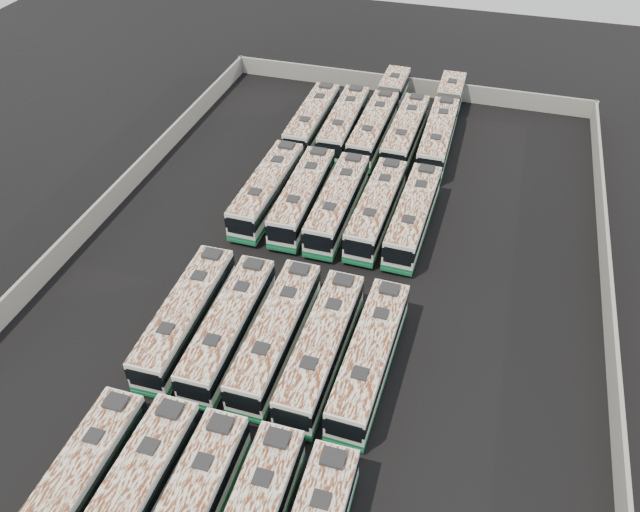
{
  "coord_description": "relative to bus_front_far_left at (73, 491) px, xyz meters",
  "views": [
    {
      "loc": [
        10.71,
        -37.12,
        35.31
      ],
      "look_at": [
        -0.73,
        0.95,
        1.6
      ],
      "focal_mm": 35.0,
      "sensor_mm": 36.0,
      "label": 1
    }
  ],
  "objects": [
    {
      "name": "bus_back_right",
      "position": [
        10.51,
        46.47,
        0.07
      ],
      "size": [
        3.01,
        13.2,
        3.71
      ],
      "rotation": [
        0.0,
        0.0,
        -0.02
      ],
      "color": "beige",
      "rests_on": "ground"
    },
    {
      "name": "bus_back_center",
      "position": [
        7.01,
        49.82,
        0.06
      ],
      "size": [
        2.99,
        20.35,
        3.69
      ],
      "rotation": [
        0.0,
        0.0,
        -0.01
      ],
      "color": "beige",
      "rests_on": "ground"
    },
    {
      "name": "bus_midfront_center",
      "position": [
        7.08,
        14.77,
        0.06
      ],
      "size": [
        2.77,
        13.11,
        3.7
      ],
      "rotation": [
        0.0,
        0.0,
        -0.0
      ],
      "color": "beige",
      "rests_on": "ground"
    },
    {
      "name": "bus_midfront_far_left",
      "position": [
        -0.0,
        14.59,
        0.05
      ],
      "size": [
        3.06,
        13.04,
        3.66
      ],
      "rotation": [
        0.0,
        0.0,
        0.02
      ],
      "color": "beige",
      "rests_on": "ground"
    },
    {
      "name": "bus_midback_center",
      "position": [
        6.99,
        31.78,
        0.06
      ],
      "size": [
        2.79,
        13.11,
        3.7
      ],
      "rotation": [
        0.0,
        0.0,
        -0.0
      ],
      "color": "beige",
      "rests_on": "ground"
    },
    {
      "name": "bus_midback_left",
      "position": [
        3.53,
        31.91,
        0.07
      ],
      "size": [
        3.02,
        13.18,
        3.7
      ],
      "rotation": [
        0.0,
        0.0,
        0.02
      ],
      "color": "beige",
      "rests_on": "ground"
    },
    {
      "name": "bus_front_left",
      "position": [
        3.49,
        0.13,
        0.08
      ],
      "size": [
        2.94,
        13.26,
        3.73
      ],
      "rotation": [
        0.0,
        0.0,
        -0.01
      ],
      "color": "beige",
      "rests_on": "ground"
    },
    {
      "name": "perimeter_wall",
      "position": [
        8.23,
        23.45,
        -0.73
      ],
      "size": [
        45.2,
        73.2,
        2.2
      ],
      "color": "gray",
      "rests_on": "ground"
    },
    {
      "name": "bus_front_far_left",
      "position": [
        0.0,
        0.0,
        0.0
      ],
      "size": [
        2.69,
        12.67,
        3.57
      ],
      "rotation": [
        0.0,
        0.0,
        -0.0
      ],
      "color": "beige",
      "rests_on": "ground"
    },
    {
      "name": "bus_midback_far_right",
      "position": [
        13.99,
        31.93,
        0.05
      ],
      "size": [
        3.07,
        13.06,
        3.66
      ],
      "rotation": [
        0.0,
        0.0,
        -0.02
      ],
      "color": "beige",
      "rests_on": "ground"
    },
    {
      "name": "bus_midfront_left",
      "position": [
        3.52,
        14.51,
        0.02
      ],
      "size": [
        2.87,
        12.83,
        3.61
      ],
      "rotation": [
        0.0,
        0.0,
        0.01
      ],
      "color": "beige",
      "rests_on": "ground"
    },
    {
      "name": "bus_midfront_right",
      "position": [
        10.59,
        14.5,
        0.07
      ],
      "size": [
        2.93,
        13.19,
        3.71
      ],
      "rotation": [
        0.0,
        0.0,
        -0.01
      ],
      "color": "beige",
      "rests_on": "ground"
    },
    {
      "name": "bus_midback_far_left",
      "position": [
        -0.0,
        31.99,
        0.09
      ],
      "size": [
        2.98,
        13.3,
        3.74
      ],
      "rotation": [
        0.0,
        0.0,
        -0.01
      ],
      "color": "beige",
      "rests_on": "ground"
    },
    {
      "name": "bus_back_left",
      "position": [
        3.6,
        46.57,
        0.08
      ],
      "size": [
        3.03,
        13.24,
        3.72
      ],
      "rotation": [
        0.0,
        0.0,
        0.02
      ],
      "color": "beige",
      "rests_on": "ground"
    },
    {
      "name": "bus_midback_right",
      "position": [
        10.6,
        31.96,
        0.05
      ],
      "size": [
        3.03,
        13.06,
        3.67
      ],
      "rotation": [
        0.0,
        0.0,
        -0.02
      ],
      "color": "beige",
      "rests_on": "ground"
    },
    {
      "name": "bus_midfront_far_right",
      "position": [
        14.05,
        14.63,
        0.05
      ],
      "size": [
        3.07,
        13.09,
        3.67
      ],
      "rotation": [
        0.0,
        0.0,
        -0.02
      ],
      "color": "beige",
      "rests_on": "ground"
    },
    {
      "name": "bus_back_far_left",
      "position": [
        0.03,
        46.29,
        0.07
      ],
      "size": [
        2.89,
        13.15,
        3.7
      ],
      "rotation": [
        0.0,
        0.0,
        0.01
      ],
      "color": "beige",
      "rests_on": "ground"
    },
    {
      "name": "ground",
      "position": [
        8.23,
        23.45,
        -1.83
      ],
      "size": [
        140.0,
        140.0,
        0.0
      ],
      "primitive_type": "plane",
      "color": "black",
      "rests_on": "ground"
    },
    {
      "name": "bus_back_far_right",
      "position": [
        14.0,
        50.07,
        0.08
      ],
      "size": [
        2.99,
        20.55,
        3.73
      ],
      "rotation": [
        0.0,
        0.0,
        0.01
      ],
      "color": "beige",
      "rests_on": "ground"
    }
  ]
}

